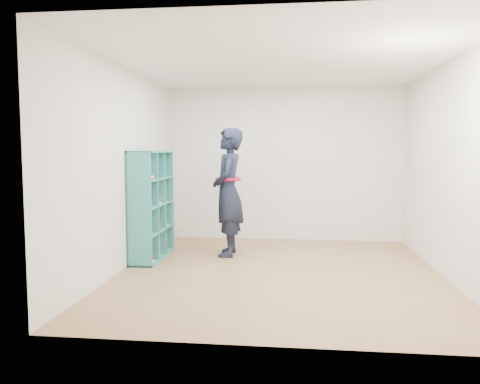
# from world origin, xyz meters

# --- Properties ---
(floor) EXTENTS (4.50, 4.50, 0.00)m
(floor) POSITION_xyz_m (0.00, 0.00, 0.00)
(floor) COLOR #8E6040
(floor) RESTS_ON ground
(ceiling) EXTENTS (4.50, 4.50, 0.00)m
(ceiling) POSITION_xyz_m (0.00, 0.00, 2.60)
(ceiling) COLOR white
(ceiling) RESTS_ON wall_back
(wall_left) EXTENTS (0.02, 4.50, 2.60)m
(wall_left) POSITION_xyz_m (-2.00, 0.00, 1.30)
(wall_left) COLOR silver
(wall_left) RESTS_ON floor
(wall_right) EXTENTS (0.02, 4.50, 2.60)m
(wall_right) POSITION_xyz_m (2.00, 0.00, 1.30)
(wall_right) COLOR silver
(wall_right) RESTS_ON floor
(wall_back) EXTENTS (4.00, 0.02, 2.60)m
(wall_back) POSITION_xyz_m (0.00, 2.25, 1.30)
(wall_back) COLOR silver
(wall_back) RESTS_ON floor
(wall_front) EXTENTS (4.00, 0.02, 2.60)m
(wall_front) POSITION_xyz_m (0.00, -2.25, 1.30)
(wall_front) COLOR silver
(wall_front) RESTS_ON floor
(bookshelf) EXTENTS (0.33, 1.15, 1.53)m
(bookshelf) POSITION_xyz_m (-1.85, 0.61, 0.74)
(bookshelf) COLOR teal
(bookshelf) RESTS_ON floor
(person) EXTENTS (0.49, 0.71, 1.86)m
(person) POSITION_xyz_m (-0.77, 0.92, 0.93)
(person) COLOR black
(person) RESTS_ON floor
(smartphone) EXTENTS (0.04, 0.08, 0.12)m
(smartphone) POSITION_xyz_m (-0.93, 0.99, 1.05)
(smartphone) COLOR silver
(smartphone) RESTS_ON person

